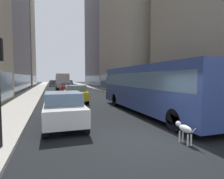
# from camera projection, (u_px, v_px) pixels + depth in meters

# --- Properties ---
(ground_plane) EXTENTS (120.00, 120.00, 0.00)m
(ground_plane) POSITION_uv_depth(u_px,v_px,m) (67.00, 88.00, 39.94)
(ground_plane) COLOR black
(sidewalk_left) EXTENTS (2.40, 110.00, 0.15)m
(sidewalk_left) POSITION_uv_depth(u_px,v_px,m) (39.00, 88.00, 38.15)
(sidewalk_left) COLOR #ADA89E
(sidewalk_left) RESTS_ON ground
(sidewalk_right) EXTENTS (2.40, 110.00, 0.15)m
(sidewalk_right) POSITION_uv_depth(u_px,v_px,m) (93.00, 87.00, 41.72)
(sidewalk_right) COLOR gray
(sidewalk_right) RESTS_ON ground
(building_left_far) EXTENTS (8.51, 14.13, 35.88)m
(building_left_far) POSITION_uv_depth(u_px,v_px,m) (16.00, 19.00, 49.60)
(building_left_far) COLOR #A0937F
(building_left_far) RESTS_ON ground
(building_right_far) EXTENTS (9.31, 21.83, 39.31)m
(building_right_far) POSITION_uv_depth(u_px,v_px,m) (109.00, 14.00, 50.30)
(building_right_far) COLOR slate
(building_right_far) RESTS_ON ground
(transit_bus) EXTENTS (2.78, 11.53, 3.05)m
(transit_bus) POSITION_uv_depth(u_px,v_px,m) (150.00, 86.00, 12.14)
(transit_bus) COLOR #33478C
(transit_bus) RESTS_ON ground
(car_grey_wagon) EXTENTS (1.93, 4.25, 1.62)m
(car_grey_wagon) POSITION_uv_depth(u_px,v_px,m) (53.00, 83.00, 49.63)
(car_grey_wagon) COLOR slate
(car_grey_wagon) RESTS_ON ground
(car_red_coupe) EXTENTS (1.76, 4.48, 1.62)m
(car_red_coupe) POSITION_uv_depth(u_px,v_px,m) (66.00, 88.00, 27.59)
(car_red_coupe) COLOR red
(car_red_coupe) RESTS_ON ground
(car_yellow_taxi) EXTENTS (1.85, 4.00, 1.62)m
(car_yellow_taxi) POSITION_uv_depth(u_px,v_px,m) (76.00, 94.00, 17.21)
(car_yellow_taxi) COLOR yellow
(car_yellow_taxi) RESTS_ON ground
(car_blue_hatchback) EXTENTS (1.76, 3.93, 1.62)m
(car_blue_hatchback) POSITION_uv_depth(u_px,v_px,m) (69.00, 83.00, 49.01)
(car_blue_hatchback) COLOR #4C6BB7
(car_blue_hatchback) RESTS_ON ground
(car_white_van) EXTENTS (1.79, 4.78, 1.62)m
(car_white_van) POSITION_uv_depth(u_px,v_px,m) (63.00, 108.00, 9.14)
(car_white_van) COLOR silver
(car_white_van) RESTS_ON ground
(box_truck) EXTENTS (2.30, 7.50, 3.05)m
(box_truck) POSITION_uv_depth(u_px,v_px,m) (62.00, 81.00, 37.48)
(box_truck) COLOR #A51919
(box_truck) RESTS_ON ground
(dalmatian_dog) EXTENTS (0.22, 0.96, 0.72)m
(dalmatian_dog) POSITION_uv_depth(u_px,v_px,m) (184.00, 129.00, 6.56)
(dalmatian_dog) COLOR white
(dalmatian_dog) RESTS_ON ground
(pedestrian_with_handbag) EXTENTS (0.45, 0.34, 1.69)m
(pedestrian_with_handbag) POSITION_uv_depth(u_px,v_px,m) (154.00, 92.00, 16.87)
(pedestrian_with_handbag) COLOR #1E1E2D
(pedestrian_with_handbag) RESTS_ON sidewalk_right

